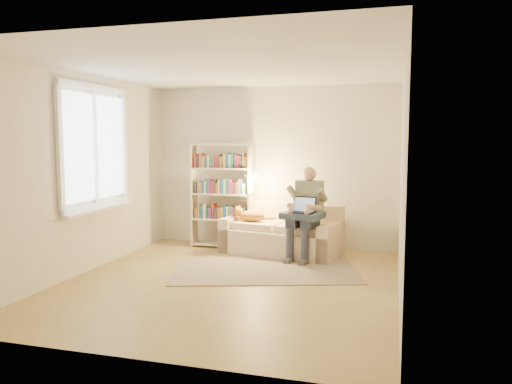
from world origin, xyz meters
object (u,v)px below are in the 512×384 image
(sofa, at_px, (282,236))
(bookshelf, at_px, (222,190))
(person, at_px, (306,208))
(cat, at_px, (254,216))
(laptop, at_px, (302,208))

(sofa, distance_m, bookshelf, 1.24)
(person, bearing_deg, cat, 178.16)
(person, distance_m, bookshelf, 1.51)
(cat, bearing_deg, person, -1.84)
(sofa, height_order, laptop, laptop)
(person, xyz_separation_m, bookshelf, (-1.45, 0.40, 0.19))
(sofa, height_order, person, person)
(laptop, bearing_deg, person, 81.30)
(laptop, xyz_separation_m, bookshelf, (-1.41, 0.52, 0.18))
(cat, distance_m, bookshelf, 0.72)
(person, distance_m, laptop, 0.13)
(laptop, distance_m, bookshelf, 1.51)
(sofa, distance_m, laptop, 0.70)
(sofa, xyz_separation_m, laptop, (0.37, -0.34, 0.48))
(cat, bearing_deg, laptop, -10.07)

